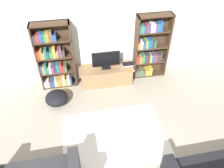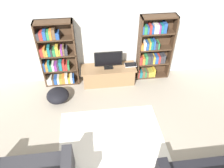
# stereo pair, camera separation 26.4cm
# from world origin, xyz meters

# --- Properties ---
(wall_back) EXTENTS (8.80, 0.06, 2.60)m
(wall_back) POSITION_xyz_m (0.00, 4.23, 1.30)
(wall_back) COLOR silver
(wall_back) RESTS_ON ground_plane
(bookshelf_left) EXTENTS (0.93, 0.30, 1.84)m
(bookshelf_left) POSITION_xyz_m (-1.30, 4.05, 0.86)
(bookshelf_left) COLOR #422D1E
(bookshelf_left) RESTS_ON ground_plane
(bookshelf_right) EXTENTS (0.93, 0.30, 1.84)m
(bookshelf_right) POSITION_xyz_m (1.26, 4.05, 0.89)
(bookshelf_right) COLOR #422D1E
(bookshelf_right) RESTS_ON ground_plane
(tv_stand) EXTENTS (1.49, 0.55, 0.49)m
(tv_stand) POSITION_xyz_m (0.03, 3.90, 0.25)
(tv_stand) COLOR #8E6B47
(tv_stand) RESTS_ON ground_plane
(television) EXTENTS (0.74, 0.16, 0.50)m
(television) POSITION_xyz_m (0.03, 3.89, 0.76)
(television) COLOR black
(television) RESTS_ON tv_stand
(laptop) EXTENTS (0.32, 0.21, 0.03)m
(laptop) POSITION_xyz_m (0.65, 3.93, 0.51)
(laptop) COLOR #B7B7BC
(laptop) RESTS_ON tv_stand
(area_rug) EXTENTS (2.24, 1.63, 0.02)m
(area_rug) POSITION_xyz_m (-0.12, 2.00, 0.01)
(area_rug) COLOR white
(area_rug) RESTS_ON ground_plane
(beanbag_ottoman) EXTENTS (0.57, 0.57, 0.33)m
(beanbag_ottoman) POSITION_xyz_m (-1.34, 3.30, 0.17)
(beanbag_ottoman) COLOR black
(beanbag_ottoman) RESTS_ON ground_plane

